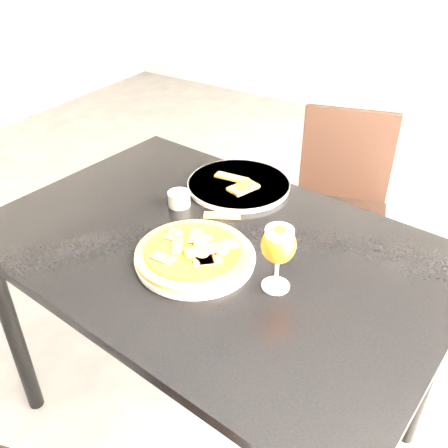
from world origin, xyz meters
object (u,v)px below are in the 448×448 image
Objects in this scene: beer_glass at (279,245)px; chair_far at (338,206)px; pizza at (194,252)px; dining_table at (213,270)px.

chair_far is at bearing 100.08° from beer_glass.
beer_glass is at bearing 5.32° from pizza.
beer_glass reaches higher than pizza.
chair_far is 0.96m from pizza.
pizza is at bearing -109.70° from chair_far.
beer_glass is (0.16, -0.89, 0.42)m from chair_far.
dining_table is 4.44× the size of pizza.
chair_far is 0.99m from beer_glass.
chair_far is at bearing 91.47° from dining_table.
chair_far reaches higher than pizza.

